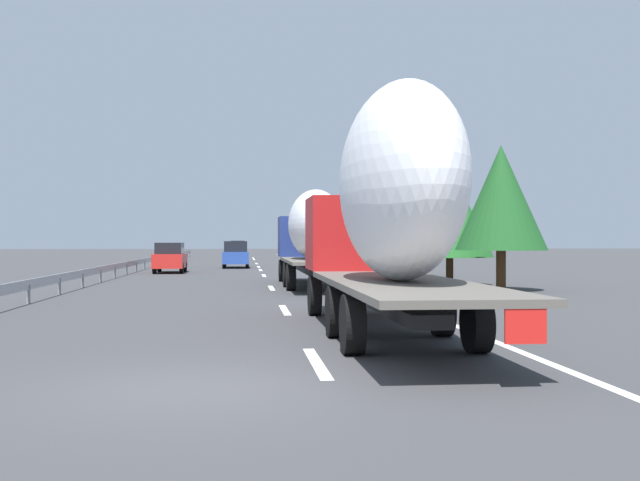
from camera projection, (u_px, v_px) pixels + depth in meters
name	position (u px, v px, depth m)	size (l,w,h in m)	color
ground_plane	(233.00, 271.00, 50.11)	(260.00, 260.00, 0.00)	#38383A
lane_stripe_0	(317.00, 362.00, 12.48)	(3.20, 0.20, 0.01)	white
lane_stripe_1	(285.00, 310.00, 21.93)	(3.20, 0.20, 0.01)	white
lane_stripe_2	(271.00, 288.00, 32.00)	(3.20, 0.20, 0.01)	white
lane_stripe_3	(264.00, 276.00, 43.34)	(3.20, 0.20, 0.01)	white
lane_stripe_4	(260.00, 270.00, 51.45)	(3.20, 0.20, 0.01)	white
lane_stripe_5	(259.00, 267.00, 57.56)	(3.20, 0.20, 0.01)	white
lane_stripe_6	(257.00, 263.00, 65.98)	(3.20, 0.20, 0.01)	white
lane_stripe_7	(254.00, 260.00, 79.28)	(3.20, 0.20, 0.01)	white
lane_stripe_8	(253.00, 258.00, 84.88)	(3.20, 0.20, 0.01)	white
lane_stripe_9	(253.00, 258.00, 87.55)	(3.20, 0.20, 0.01)	white
edge_line_right	(311.00, 268.00, 55.64)	(110.00, 0.20, 0.01)	white
truck_lead	(313.00, 232.00, 33.21)	(12.56, 2.55, 4.07)	navy
truck_trailing	(389.00, 205.00, 15.89)	(13.01, 2.55, 4.97)	#B21919
car_red_compact	(170.00, 258.00, 47.03)	(4.38, 1.79, 1.83)	red
car_silver_hatch	(238.00, 249.00, 89.16)	(4.39, 1.76, 1.94)	#ADB2B7
car_blue_sedan	(236.00, 254.00, 55.68)	(4.76, 1.85, 1.92)	#28479E
road_sign	(330.00, 238.00, 54.19)	(0.10, 0.90, 3.12)	gray
tree_0	(402.00, 204.00, 43.70)	(3.54, 3.54, 6.44)	#472D19
tree_1	(501.00, 198.00, 30.37)	(3.58, 3.58, 5.71)	#472D19
tree_2	(450.00, 211.00, 33.98)	(3.83, 3.83, 5.30)	#472D19
tree_3	(314.00, 224.00, 98.94)	(2.73, 2.73, 6.21)	#472D19
guardrail_median	(144.00, 261.00, 52.50)	(94.00, 0.10, 0.76)	#9EA0A5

